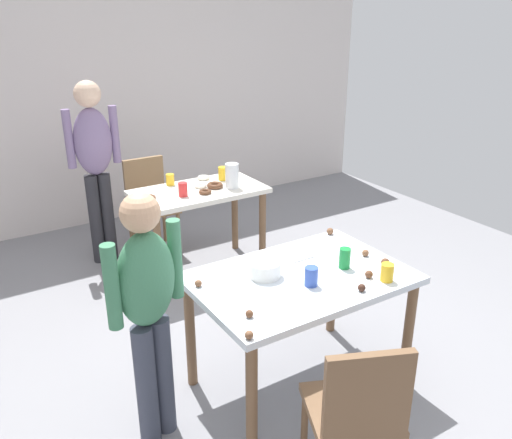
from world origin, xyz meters
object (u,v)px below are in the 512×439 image
object	(u,v)px
dining_table_far	(199,204)
person_adult_far	(95,157)
chair_far_table	(149,200)
soda_can	(345,258)
pitcher_far	(232,176)
chair_near_table	(357,410)
person_girl_near	(148,302)
dining_table_near	(301,290)
mixing_bowl	(265,269)

from	to	relation	value
dining_table_far	person_adult_far	distance (m)	0.99
chair_far_table	soda_can	size ratio (longest dim) A/B	7.13
person_adult_far	pitcher_far	size ratio (longest dim) A/B	7.78
chair_near_table	pitcher_far	size ratio (longest dim) A/B	4.20
person_girl_near	person_adult_far	distance (m)	2.31
dining_table_near	soda_can	bearing A→B (deg)	-11.93
dining_table_near	chair_near_table	size ratio (longest dim) A/B	1.40
dining_table_near	pitcher_far	xyz separation A→B (m)	(0.45, 1.57, 0.20)
dining_table_near	mixing_bowl	distance (m)	0.25
person_adult_far	person_girl_near	bearing A→B (deg)	-100.59
dining_table_far	chair_far_table	distance (m)	0.70
person_adult_far	soda_can	xyz separation A→B (m)	(0.73, -2.38, -0.16)
chair_far_table	person_adult_far	bearing A→B (deg)	-179.37
chair_near_table	chair_far_table	bearing A→B (deg)	85.33
chair_near_table	dining_table_far	bearing A→B (deg)	79.68
soda_can	pitcher_far	distance (m)	1.63
dining_table_far	chair_far_table	bearing A→B (deg)	106.36
chair_near_table	chair_far_table	size ratio (longest dim) A/B	1.00
chair_far_table	pitcher_far	bearing A→B (deg)	-59.39
dining_table_near	dining_table_far	distance (m)	1.69
mixing_bowl	pitcher_far	bearing A→B (deg)	66.82
chair_far_table	pitcher_far	world-z (taller)	pitcher_far
dining_table_near	dining_table_far	xyz separation A→B (m)	(0.19, 1.68, -0.03)
person_girl_near	mixing_bowl	world-z (taller)	person_girl_near
person_adult_far	soda_can	world-z (taller)	person_adult_far
chair_far_table	mixing_bowl	world-z (taller)	chair_far_table
dining_table_far	person_adult_far	world-z (taller)	person_adult_far
chair_near_table	person_adult_far	bearing A→B (deg)	93.74
person_adult_far	pitcher_far	xyz separation A→B (m)	(0.91, -0.76, -0.12)
person_girl_near	soda_can	size ratio (longest dim) A/B	11.37
chair_far_table	pitcher_far	size ratio (longest dim) A/B	4.20
dining_table_near	dining_table_far	size ratio (longest dim) A/B	1.12
chair_near_table	person_adult_far	size ratio (longest dim) A/B	0.54
person_girl_near	dining_table_near	bearing A→B (deg)	-4.30
dining_table_far	person_girl_near	xyz separation A→B (m)	(-1.07, -1.61, 0.20)
mixing_bowl	soda_can	bearing A→B (deg)	-19.92
dining_table_far	soda_can	bearing A→B (deg)	-87.28
dining_table_near	person_adult_far	distance (m)	2.40
person_adult_far	mixing_bowl	size ratio (longest dim) A/B	8.69
person_girl_near	person_adult_far	world-z (taller)	person_adult_far
dining_table_near	chair_near_table	bearing A→B (deg)	-108.55
dining_table_near	mixing_bowl	xyz separation A→B (m)	(-0.18, 0.11, 0.14)
dining_table_near	pitcher_far	world-z (taller)	pitcher_far
chair_near_table	mixing_bowl	distance (m)	0.94
dining_table_near	pitcher_far	bearing A→B (deg)	74.08
chair_far_table	person_adult_far	world-z (taller)	person_adult_far
chair_near_table	soda_can	world-z (taller)	soda_can
chair_near_table	person_girl_near	bearing A→B (deg)	126.57
dining_table_near	person_girl_near	world-z (taller)	person_girl_near
dining_table_far	pitcher_far	distance (m)	0.36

